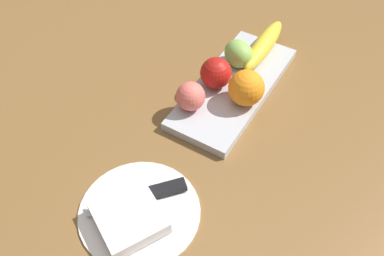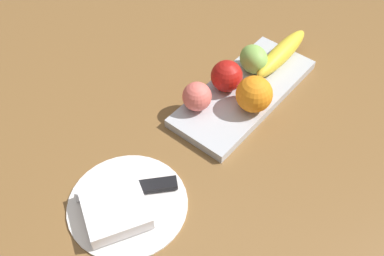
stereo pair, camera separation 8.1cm
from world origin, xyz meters
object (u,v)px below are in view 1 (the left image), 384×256
(fruit_tray, at_px, (234,87))
(peach, at_px, (191,96))
(orange_near_apple, at_px, (246,88))
(dinner_plate, at_px, (139,211))
(banana, at_px, (263,45))
(grape_bunch, at_px, (239,54))
(apple, at_px, (216,73))
(knife, at_px, (153,193))
(folded_napkin, at_px, (129,218))

(fruit_tray, bearing_deg, peach, -23.28)
(fruit_tray, xyz_separation_m, peach, (0.11, -0.05, 0.04))
(orange_near_apple, distance_m, dinner_plate, 0.33)
(banana, height_order, peach, peach)
(banana, xyz_separation_m, grape_bunch, (0.07, -0.03, 0.01))
(fruit_tray, distance_m, banana, 0.13)
(apple, relative_size, grape_bunch, 0.94)
(banana, bearing_deg, grape_bunch, -26.48)
(banana, relative_size, grape_bunch, 2.76)
(banana, height_order, orange_near_apple, orange_near_apple)
(peach, relative_size, knife, 0.40)
(orange_near_apple, relative_size, grape_bunch, 1.04)
(banana, height_order, grape_bunch, grape_bunch)
(fruit_tray, relative_size, banana, 1.78)
(apple, relative_size, peach, 1.12)
(orange_near_apple, bearing_deg, fruit_tray, -128.68)
(fruit_tray, distance_m, knife, 0.32)
(dinner_plate, bearing_deg, peach, -169.50)
(knife, bearing_deg, peach, -125.67)
(apple, bearing_deg, folded_napkin, 5.44)
(grape_bunch, xyz_separation_m, knife, (0.38, 0.03, -0.04))
(apple, bearing_deg, grape_bunch, 173.22)
(grape_bunch, bearing_deg, knife, 4.03)
(banana, xyz_separation_m, folded_napkin, (0.51, -0.01, -0.02))
(knife, bearing_deg, banana, -139.29)
(apple, distance_m, banana, 0.16)
(peach, bearing_deg, orange_near_apple, 129.45)
(apple, xyz_separation_m, dinner_plate, (0.33, 0.03, -0.05))
(grape_bunch, bearing_deg, folded_napkin, 3.08)
(knife, bearing_deg, grape_bunch, -134.76)
(apple, distance_m, peach, 0.08)
(fruit_tray, bearing_deg, grape_bunch, -159.08)
(folded_napkin, bearing_deg, dinner_plate, 180.00)
(apple, height_order, grape_bunch, apple)
(banana, bearing_deg, dinner_plate, -2.87)
(banana, bearing_deg, apple, -17.00)
(grape_bunch, bearing_deg, orange_near_apple, 34.51)
(fruit_tray, distance_m, folded_napkin, 0.38)
(banana, distance_m, folded_napkin, 0.51)
(orange_near_apple, xyz_separation_m, grape_bunch, (-0.10, -0.07, -0.01))
(orange_near_apple, bearing_deg, peach, -50.55)
(orange_near_apple, bearing_deg, folded_napkin, -6.97)
(grape_bunch, relative_size, folded_napkin, 0.68)
(orange_near_apple, bearing_deg, grape_bunch, -145.49)
(folded_napkin, bearing_deg, banana, 179.26)
(grape_bunch, distance_m, folded_napkin, 0.45)
(apple, height_order, folded_napkin, apple)
(apple, relative_size, folded_napkin, 0.63)
(orange_near_apple, relative_size, folded_napkin, 0.70)
(orange_near_apple, distance_m, knife, 0.29)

